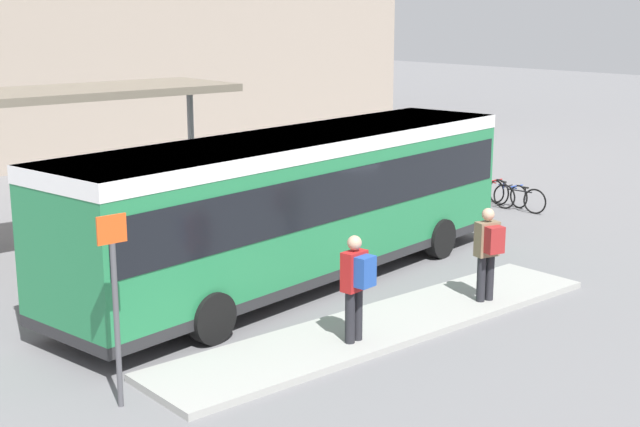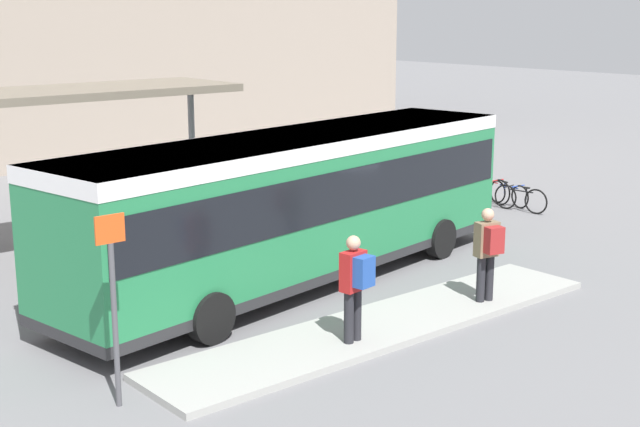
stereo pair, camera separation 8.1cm
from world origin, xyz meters
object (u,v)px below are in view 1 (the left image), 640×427
pedestrian_waiting (488,249)px  bicycle_blue (507,194)px  pedestrian_companion (356,282)px  city_bus (299,197)px  bicycle_black (519,198)px  bicycle_red (485,189)px  platform_sign (116,302)px

pedestrian_waiting → bicycle_blue: (7.57, 5.43, -0.81)m
pedestrian_companion → pedestrian_waiting: bearing=-99.1°
city_bus → bicycle_blue: bearing=2.5°
pedestrian_companion → bicycle_black: (10.52, 4.68, -0.80)m
bicycle_red → platform_sign: (-14.81, -5.55, 1.17)m
city_bus → bicycle_red: 9.63m
platform_sign → bicycle_red: bearing=20.6°
pedestrian_waiting → platform_sign: platform_sign is taller
platform_sign → pedestrian_waiting: bearing=-4.5°
bicycle_red → platform_sign: size_ratio=0.64×
city_bus → platform_sign: bearing=-161.8°
bicycle_black → bicycle_blue: (0.37, 0.71, -0.02)m
city_bus → bicycle_blue: city_bus is taller
city_bus → bicycle_black: (8.91, 1.21, -1.44)m
pedestrian_waiting → platform_sign: 7.40m
pedestrian_waiting → bicycle_black: size_ratio=1.08×
city_bus → pedestrian_companion: (-1.61, -3.47, -0.64)m
bicycle_black → platform_sign: bearing=98.7°
pedestrian_waiting → pedestrian_companion: pedestrian_companion is taller
bicycle_blue → platform_sign: platform_sign is taller
bicycle_blue → bicycle_red: bearing=-163.0°
city_bus → bicycle_blue: 9.59m
city_bus → platform_sign: 6.37m
pedestrian_companion → bicycle_red: size_ratio=1.01×
city_bus → pedestrian_waiting: bearing=-73.2°
platform_sign → city_bus: bearing=27.4°
bicycle_black → bicycle_red: bearing=-16.8°
bicycle_black → bicycle_red: (0.24, 1.42, 0.03)m
pedestrian_companion → platform_sign: bearing=74.0°
pedestrian_waiting → bicycle_black: bearing=-42.8°
bicycle_red → bicycle_blue: bearing=12.5°
bicycle_black → platform_sign: (-14.57, -4.14, 1.20)m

